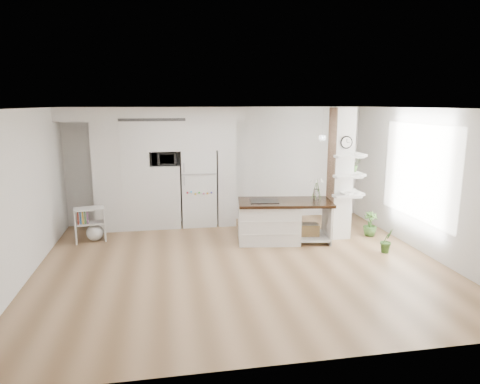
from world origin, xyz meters
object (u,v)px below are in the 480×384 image
(kitchen_island, at_px, (274,220))
(bookshelf, at_px, (92,227))
(floor_plant_a, at_px, (387,241))
(refrigerator, at_px, (198,187))

(kitchen_island, relative_size, bookshelf, 2.82)
(kitchen_island, height_order, floor_plant_a, kitchen_island)
(refrigerator, distance_m, floor_plant_a, 4.27)
(refrigerator, bearing_deg, kitchen_island, -47.18)
(kitchen_island, xyz_separation_m, floor_plant_a, (1.93, -1.04, -0.21))
(bookshelf, height_order, floor_plant_a, bookshelf)
(bookshelf, bearing_deg, kitchen_island, -20.41)
(kitchen_island, bearing_deg, refrigerator, 140.91)
(bookshelf, distance_m, floor_plant_a, 5.86)
(bookshelf, bearing_deg, floor_plant_a, -27.13)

